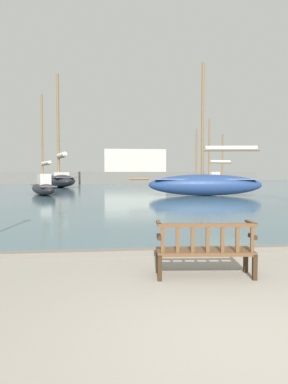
{
  "coord_description": "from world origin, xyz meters",
  "views": [
    {
      "loc": [
        -1.42,
        -3.28,
        1.71
      ],
      "look_at": [
        0.12,
        10.0,
        1.0
      ],
      "focal_mm": 32.0,
      "sensor_mm": 36.0,
      "label": 1
    }
  ],
  "objects": [
    {
      "name": "sailboat_distant_harbor",
      "position": [
        -7.01,
        39.96,
        1.11
      ],
      "size": [
        6.37,
        11.63,
        13.91
      ],
      "color": "black",
      "rests_on": "harbor_water"
    },
    {
      "name": "park_bench",
      "position": [
        0.23,
        2.16,
        0.47
      ],
      "size": [
        1.64,
        0.66,
        0.92
      ],
      "color": "#322113",
      "rests_on": "ground"
    },
    {
      "name": "harbor_water",
      "position": [
        0.0,
        44.0,
        0.04
      ],
      "size": [
        100.0,
        80.0,
        0.08
      ],
      "primitive_type": "cube",
      "color": "#476670",
      "rests_on": "ground"
    },
    {
      "name": "sailboat_nearest_starboard",
      "position": [
        -6.17,
        24.05,
        0.73
      ],
      "size": [
        3.4,
        6.28,
        7.81
      ],
      "color": "black",
      "rests_on": "harbor_water"
    },
    {
      "name": "quay_edge_kerb",
      "position": [
        0.0,
        3.85,
        0.06
      ],
      "size": [
        40.0,
        0.3,
        0.12
      ],
      "primitive_type": "cube",
      "color": "slate",
      "rests_on": "ground"
    },
    {
      "name": "far_breakwater",
      "position": [
        0.91,
        55.0,
        1.74
      ],
      "size": [
        50.06,
        2.4,
        5.87
      ],
      "color": "#66605B",
      "rests_on": "ground"
    },
    {
      "name": "ground_plane",
      "position": [
        0.0,
        0.0,
        0.0
      ],
      "size": [
        160.0,
        160.0,
        0.0
      ],
      "primitive_type": "plane",
      "color": "gray"
    },
    {
      "name": "sailboat_outer_port",
      "position": [
        12.82,
        41.62,
        1.0
      ],
      "size": [
        7.48,
        3.98,
        8.95
      ],
      "color": "silver",
      "rests_on": "harbor_water"
    },
    {
      "name": "sailboat_centre_channel",
      "position": [
        6.06,
        21.57,
        0.99
      ],
      "size": [
        9.93,
        3.24,
        9.83
      ],
      "color": "navy",
      "rests_on": "harbor_water"
    }
  ]
}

